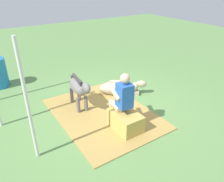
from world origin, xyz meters
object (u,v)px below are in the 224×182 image
(hay_bale, at_px, (125,121))
(tent_pole_left, at_px, (27,104))
(pony_lying, at_px, (118,88))
(pony_standing, at_px, (79,88))
(person_seated, at_px, (122,98))

(hay_bale, relative_size, tent_pole_left, 0.33)
(pony_lying, bearing_deg, pony_standing, 94.40)
(person_seated, relative_size, pony_standing, 0.96)
(person_seated, bearing_deg, tent_pole_left, 88.01)
(pony_standing, distance_m, pony_lying, 1.30)
(pony_lying, relative_size, tent_pole_left, 0.57)
(pony_standing, bearing_deg, person_seated, -158.61)
(hay_bale, bearing_deg, person_seated, -4.27)
(hay_bale, height_order, tent_pole_left, tent_pole_left)
(pony_standing, relative_size, tent_pole_left, 0.60)
(hay_bale, height_order, pony_standing, pony_standing)
(person_seated, bearing_deg, pony_standing, 21.39)
(hay_bale, xyz_separation_m, pony_standing, (1.32, 0.44, 0.37))
(person_seated, bearing_deg, pony_lying, -32.13)
(pony_lying, bearing_deg, person_seated, 147.87)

